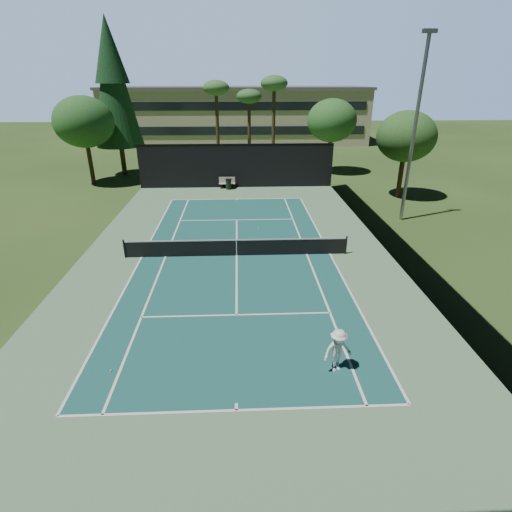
{
  "coord_description": "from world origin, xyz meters",
  "views": [
    {
      "loc": [
        0.2,
        -21.26,
        9.46
      ],
      "look_at": [
        1.0,
        -3.0,
        1.3
      ],
      "focal_mm": 28.0,
      "sensor_mm": 36.0,
      "label": 1
    }
  ],
  "objects": [
    {
      "name": "tennis_ball_d",
      "position": [
        -4.56,
        5.4,
        0.04
      ],
      "size": [
        0.07,
        0.07,
        0.07
      ],
      "primitive_type": "sphere",
      "color": "#CFE734",
      "rests_on": "ground"
    },
    {
      "name": "tennis_net",
      "position": [
        0.0,
        0.0,
        0.56
      ],
      "size": [
        12.9,
        0.1,
        1.1
      ],
      "color": "black",
      "rests_on": "ground"
    },
    {
      "name": "trash_bin",
      "position": [
        -0.75,
        15.27,
        0.48
      ],
      "size": [
        0.56,
        0.56,
        0.95
      ],
      "color": "black",
      "rests_on": "ground"
    },
    {
      "name": "park_bench",
      "position": [
        -0.9,
        15.75,
        0.55
      ],
      "size": [
        1.5,
        0.45,
        1.02
      ],
      "color": "#BBB59B",
      "rests_on": "ground"
    },
    {
      "name": "court_surface",
      "position": [
        0.0,
        0.0,
        0.01
      ],
      "size": [
        10.97,
        23.77,
        0.01
      ],
      "primitive_type": "cube",
      "color": "#1A544E",
      "rests_on": "ground"
    },
    {
      "name": "tennis_ball_c",
      "position": [
        1.48,
        4.63,
        0.03
      ],
      "size": [
        0.07,
        0.07,
        0.07
      ],
      "primitive_type": "sphere",
      "color": "#D8F337",
      "rests_on": "ground"
    },
    {
      "name": "light_pole",
      "position": [
        12.0,
        6.0,
        6.46
      ],
      "size": [
        0.9,
        0.25,
        12.22
      ],
      "color": "gray",
      "rests_on": "ground"
    },
    {
      "name": "fence",
      "position": [
        0.0,
        0.06,
        2.01
      ],
      "size": [
        18.04,
        32.05,
        4.03
      ],
      "color": "black",
      "rests_on": "ground"
    },
    {
      "name": "palm_a",
      "position": [
        -2.0,
        24.0,
        8.19
      ],
      "size": [
        2.8,
        2.8,
        9.32
      ],
      "color": "#45321D",
      "rests_on": "ground"
    },
    {
      "name": "tennis_ball_b",
      "position": [
        -3.0,
        3.05,
        0.03
      ],
      "size": [
        0.07,
        0.07,
        0.07
      ],
      "primitive_type": "sphere",
      "color": "#C8ED35",
      "rests_on": "ground"
    },
    {
      "name": "decid_tree_b",
      "position": [
        14.0,
        12.0,
        5.08
      ],
      "size": [
        4.8,
        4.8,
        7.14
      ],
      "color": "#4C3220",
      "rests_on": "ground"
    },
    {
      "name": "player",
      "position": [
        3.53,
        -10.11,
        0.83
      ],
      "size": [
        1.2,
        0.9,
        1.65
      ],
      "primitive_type": "imported",
      "rotation": [
        0.0,
        0.0,
        0.3
      ],
      "color": "white",
      "rests_on": "ground"
    },
    {
      "name": "apron_slab",
      "position": [
        0.0,
        0.0,
        0.01
      ],
      "size": [
        18.0,
        32.0,
        0.01
      ],
      "primitive_type": "cube",
      "color": "#5C835D",
      "rests_on": "ground"
    },
    {
      "name": "palm_b",
      "position": [
        1.5,
        26.0,
        7.36
      ],
      "size": [
        2.8,
        2.8,
        8.42
      ],
      "color": "#49321F",
      "rests_on": "ground"
    },
    {
      "name": "campus_building",
      "position": [
        0.0,
        45.98,
        4.21
      ],
      "size": [
        40.5,
        12.5,
        8.3
      ],
      "color": "beige",
      "rests_on": "ground"
    },
    {
      "name": "court_lines",
      "position": [
        0.0,
        0.0,
        0.02
      ],
      "size": [
        11.07,
        23.87,
        0.01
      ],
      "color": "white",
      "rests_on": "ground"
    },
    {
      "name": "ground",
      "position": [
        0.0,
        0.0,
        0.0
      ],
      "size": [
        160.0,
        160.0,
        0.0
      ],
      "primitive_type": "plane",
      "color": "#2D491B",
      "rests_on": "ground"
    },
    {
      "name": "tennis_ball_a",
      "position": [
        -4.42,
        -9.87,
        0.04
      ],
      "size": [
        0.08,
        0.08,
        0.08
      ],
      "primitive_type": "sphere",
      "color": "#BDD931",
      "rests_on": "ground"
    },
    {
      "name": "palm_c",
      "position": [
        4.0,
        23.0,
        8.6
      ],
      "size": [
        2.8,
        2.8,
        9.77
      ],
      "color": "#44321D",
      "rests_on": "ground"
    },
    {
      "name": "decid_tree_c",
      "position": [
        -14.0,
        18.0,
        5.76
      ],
      "size": [
        5.44,
        5.44,
        8.09
      ],
      "color": "#44311D",
      "rests_on": "ground"
    },
    {
      "name": "decid_tree_a",
      "position": [
        10.0,
        22.0,
        5.42
      ],
      "size": [
        5.12,
        5.12,
        7.62
      ],
      "color": "#462B1E",
      "rests_on": "ground"
    },
    {
      "name": "pine_tree",
      "position": [
        -12.0,
        22.0,
        9.55
      ],
      "size": [
        4.8,
        4.8,
        15.0
      ],
      "color": "#47341E",
      "rests_on": "ground"
    }
  ]
}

